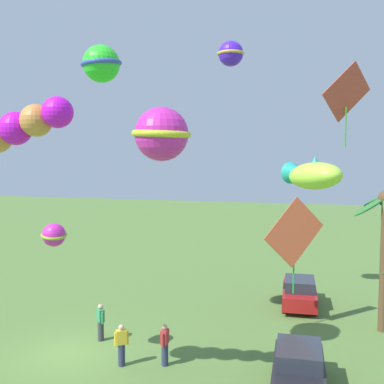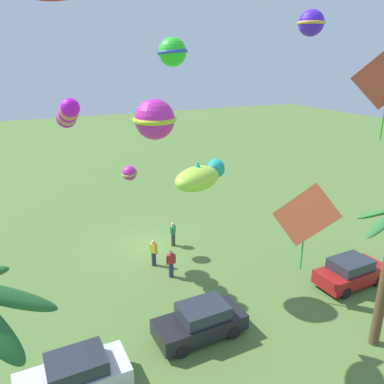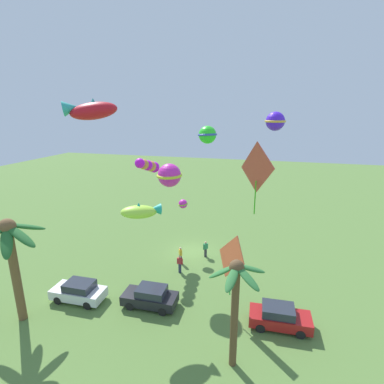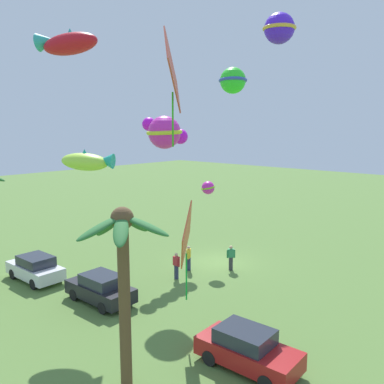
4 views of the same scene
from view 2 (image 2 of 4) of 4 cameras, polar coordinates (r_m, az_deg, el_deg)
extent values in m
plane|color=#567A38|center=(24.99, -6.68, -7.90)|extent=(120.00, 120.00, 0.00)
ellipsoid|color=#236028|center=(10.03, -25.76, -13.76)|extent=(2.30, 0.89, 1.43)
ellipsoid|color=#2D7033|center=(15.76, 26.40, -4.14)|extent=(1.54, 0.51, 1.11)
ellipsoid|color=#2D7033|center=(16.51, 25.70, -2.88)|extent=(0.90, 1.64, 1.05)
cube|color=black|center=(17.38, 1.16, -19.00)|extent=(3.94, 1.80, 0.70)
cube|color=#282D38|center=(17.05, 1.64, -17.19)|extent=(2.07, 1.55, 0.56)
cylinder|color=black|center=(16.62, -1.46, -22.47)|extent=(0.60, 0.20, 0.60)
cylinder|color=black|center=(17.71, -3.77, -19.42)|extent=(0.60, 0.20, 0.60)
cylinder|color=black|center=(17.53, 6.15, -19.97)|extent=(0.60, 0.20, 0.60)
cylinder|color=black|center=(18.57, 3.42, -17.32)|extent=(0.60, 0.20, 0.60)
cube|color=#A51919|center=(22.31, 22.46, -11.18)|extent=(3.96, 1.85, 0.70)
cube|color=#282D38|center=(21.91, 22.41, -9.86)|extent=(2.08, 1.57, 0.56)
cylinder|color=black|center=(23.72, 22.87, -10.18)|extent=(0.61, 0.20, 0.60)
cylinder|color=black|center=(22.93, 25.87, -11.70)|extent=(0.61, 0.20, 0.60)
cylinder|color=black|center=(22.07, 18.71, -11.93)|extent=(0.61, 0.20, 0.60)
cylinder|color=black|center=(21.22, 21.79, -13.69)|extent=(0.61, 0.20, 0.60)
cube|color=silver|center=(15.71, -17.11, -25.01)|extent=(3.94, 1.78, 0.70)
cube|color=#282D38|center=(15.30, -16.76, -23.20)|extent=(2.06, 1.54, 0.56)
cylinder|color=black|center=(16.46, -22.08, -24.69)|extent=(0.60, 0.19, 0.60)
cylinder|color=black|center=(16.61, -13.09, -23.10)|extent=(0.60, 0.19, 0.60)
cylinder|color=#38383D|center=(24.70, -2.80, -7.04)|extent=(0.26, 0.26, 0.84)
cube|color=#338956|center=(24.40, -2.83, -5.59)|extent=(0.43, 0.43, 0.54)
sphere|color=tan|center=(24.24, -2.84, -4.78)|extent=(0.21, 0.21, 0.21)
cylinder|color=#338956|center=(24.61, -2.64, -5.48)|extent=(0.09, 0.09, 0.52)
cylinder|color=#338956|center=(24.23, -3.02, -5.91)|extent=(0.09, 0.09, 0.52)
cylinder|color=#2D3351|center=(21.44, -3.10, -11.44)|extent=(0.26, 0.26, 0.84)
cube|color=#B72D33|center=(21.10, -3.13, -9.82)|extent=(0.39, 0.25, 0.54)
sphere|color=tan|center=(20.92, -3.15, -8.93)|extent=(0.21, 0.21, 0.21)
cylinder|color=#B72D33|center=(21.19, -2.54, -9.83)|extent=(0.09, 0.09, 0.52)
cylinder|color=#B72D33|center=(21.06, -3.73, -10.06)|extent=(0.09, 0.09, 0.52)
cylinder|color=#2D3351|center=(22.59, -5.68, -9.80)|extent=(0.26, 0.26, 0.84)
cube|color=yellow|center=(22.26, -5.73, -8.24)|extent=(0.40, 0.44, 0.54)
sphere|color=beige|center=(22.09, -5.77, -7.38)|extent=(0.21, 0.21, 0.21)
cylinder|color=yellow|center=(22.16, -5.25, -8.51)|extent=(0.09, 0.09, 0.52)
cylinder|color=yellow|center=(22.41, -6.20, -8.21)|extent=(0.09, 0.09, 0.52)
cylinder|color=#2CA713|center=(16.95, 26.50, 9.98)|extent=(0.06, 0.06, 1.81)
sphere|color=#D629AD|center=(18.23, -5.55, 10.65)|extent=(1.88, 1.88, 1.88)
torus|color=#C6D42A|center=(18.23, -5.55, 10.65)|extent=(2.73, 2.73, 0.31)
cube|color=#D15833|center=(18.58, 16.51, -3.30)|extent=(1.95, 2.55, 3.12)
cylinder|color=green|center=(19.32, 16.01, -8.23)|extent=(0.07, 0.07, 2.05)
ellipsoid|color=#B2F141|center=(13.78, 0.83, 2.02)|extent=(2.66, 2.32, 1.01)
cone|color=teal|center=(14.65, 2.92, 3.33)|extent=(1.08, 1.07, 0.80)
cone|color=teal|center=(13.67, 0.84, 3.56)|extent=(0.65, 0.65, 0.48)
sphere|color=#D72AB1|center=(22.87, -9.25, 2.79)|extent=(0.87, 0.87, 0.87)
torus|color=#84CC20|center=(22.87, -9.25, 2.79)|extent=(1.34, 1.34, 0.28)
sphere|color=#2DDF2A|center=(21.99, -2.92, 19.99)|extent=(1.52, 1.52, 1.52)
torus|color=#344DB5|center=(21.99, -2.92, 19.99)|extent=(2.36, 2.36, 0.31)
sphere|color=#4C1EE6|center=(21.22, 17.24, 22.78)|extent=(1.24, 1.24, 1.24)
torus|color=gold|center=(21.22, 17.24, 22.78)|extent=(1.93, 1.93, 0.15)
sphere|color=#D014E0|center=(22.19, -18.10, 10.38)|extent=(1.07, 1.07, 1.07)
sphere|color=#D2863E|center=(21.45, -17.99, 10.70)|extent=(1.03, 1.03, 1.03)
sphere|color=#D014E0|center=(20.71, -17.86, 11.03)|extent=(0.99, 0.99, 0.99)
sphere|color=#D2863E|center=(19.97, -17.73, 11.40)|extent=(0.94, 0.94, 0.94)
sphere|color=#D014E0|center=(19.23, -17.59, 11.79)|extent=(0.90, 0.90, 0.90)
camera|label=1|loc=(15.39, -60.43, -3.59)|focal=43.09mm
camera|label=3|loc=(14.78, 86.62, 10.27)|focal=27.49mm
camera|label=4|loc=(22.97, 62.78, 2.80)|focal=37.83mm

